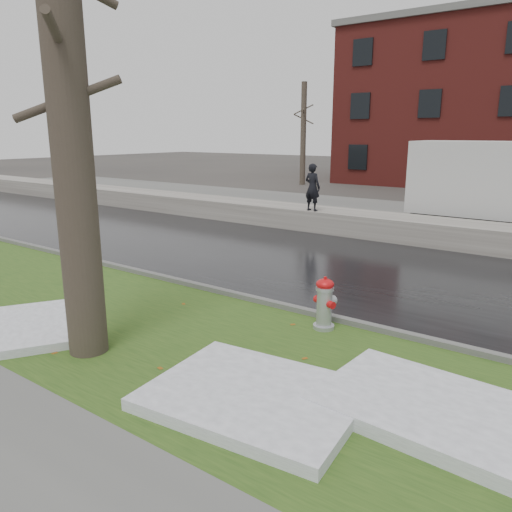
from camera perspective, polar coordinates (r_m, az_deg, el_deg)
The scene contains 14 objects.
ground at distance 9.08m, azimuth -1.35°, elevation -7.73°, with size 120.00×120.00×0.00m, color #47423D.
verge at distance 8.19m, azimuth -6.76°, elevation -10.15°, with size 60.00×4.50×0.04m, color #294A18.
road at distance 12.76m, azimuth 11.04°, elevation -1.49°, with size 60.00×7.00×0.03m, color black.
parking_lot at distance 20.62m, azimuth 21.24°, elevation 3.67°, with size 60.00×9.00×0.03m, color slate.
curb at distance 9.81m, azimuth 2.22°, elevation -5.60°, with size 60.00×0.15×0.14m, color slate.
snowbank at distance 16.49m, azimuth 17.37°, elevation 2.90°, with size 60.00×1.60×0.75m, color #ABA69C.
bg_tree_left at distance 33.42m, azimuth 5.43°, elevation 13.83°, with size 1.40×1.62×6.50m.
bg_tree_center at distance 34.53m, azimuth 17.79°, elevation 13.25°, with size 1.40×1.62×6.50m.
fire_hydrant at distance 8.67m, azimuth 7.86°, elevation -5.13°, with size 0.46×0.44×0.93m.
tree at distance 7.67m, azimuth -20.69°, elevation 15.87°, with size 1.38×1.56×7.31m.
worker at distance 17.14m, azimuth 6.47°, elevation 7.81°, with size 0.58×0.38×1.60m, color black.
snow_patch_near at distance 6.53m, azimuth -0.16°, elevation -15.70°, with size 2.60×2.00×0.16m, color white.
snow_patch_far at distance 9.48m, azimuth -24.40°, elevation -7.35°, with size 2.20×1.60×0.14m, color white.
snow_patch_side at distance 6.57m, azimuth 20.30°, elevation -16.35°, with size 2.80×1.80×0.18m, color white.
Camera 1 is at (5.14, -6.69, 3.35)m, focal length 35.00 mm.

